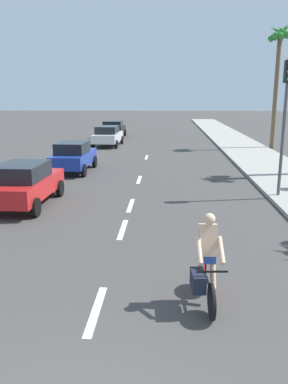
{
  "coord_description": "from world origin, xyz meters",
  "views": [
    {
      "loc": [
        1.28,
        -3.3,
        3.92
      ],
      "look_at": [
        0.63,
        8.18,
        1.1
      ],
      "focal_mm": 37.06,
      "sensor_mm": 36.0,
      "label": 1
    }
  ],
  "objects_px": {
    "parked_car_black": "(113,129)",
    "parked_car_red": "(24,183)",
    "parked_car_blue": "(73,156)",
    "cyclist": "(205,265)",
    "parked_car_white": "(108,135)",
    "traffic_signal": "(286,104)",
    "palm_tree_far": "(279,49)"
  },
  "relations": [
    {
      "from": "parked_car_black",
      "to": "cyclist",
      "type": "bearing_deg",
      "value": -79.79
    },
    {
      "from": "cyclist",
      "to": "palm_tree_far",
      "type": "xyz_separation_m",
      "value": [
        7.1,
        23.16,
        6.27
      ]
    },
    {
      "from": "cyclist",
      "to": "parked_car_white",
      "type": "bearing_deg",
      "value": -81.37
    },
    {
      "from": "parked_car_black",
      "to": "parked_car_white",
      "type": "bearing_deg",
      "value": -86.91
    },
    {
      "from": "parked_car_white",
      "to": "traffic_signal",
      "type": "height_order",
      "value": "traffic_signal"
    },
    {
      "from": "parked_car_blue",
      "to": "parked_car_black",
      "type": "bearing_deg",
      "value": 92.04
    },
    {
      "from": "parked_car_black",
      "to": "parked_car_red",
      "type": "bearing_deg",
      "value": -90.71
    },
    {
      "from": "cyclist",
      "to": "palm_tree_far",
      "type": "distance_m",
      "value": 25.02
    },
    {
      "from": "traffic_signal",
      "to": "cyclist",
      "type": "bearing_deg",
      "value": -113.56
    },
    {
      "from": "parked_car_red",
      "to": "parked_car_black",
      "type": "relative_size",
      "value": 0.91
    },
    {
      "from": "cyclist",
      "to": "parked_car_blue",
      "type": "bearing_deg",
      "value": -71.13
    },
    {
      "from": "parked_car_red",
      "to": "parked_car_blue",
      "type": "relative_size",
      "value": 1.05
    },
    {
      "from": "palm_tree_far",
      "to": "parked_car_black",
      "type": "bearing_deg",
      "value": 150.13
    },
    {
      "from": "cyclist",
      "to": "parked_car_red",
      "type": "bearing_deg",
      "value": -52.88
    },
    {
      "from": "parked_car_blue",
      "to": "parked_car_black",
      "type": "xyz_separation_m",
      "value": [
        -0.19,
        17.27,
        0.01
      ]
    },
    {
      "from": "parked_car_red",
      "to": "parked_car_white",
      "type": "bearing_deg",
      "value": 89.91
    },
    {
      "from": "parked_car_red",
      "to": "palm_tree_far",
      "type": "distance_m",
      "value": 21.85
    },
    {
      "from": "cyclist",
      "to": "parked_car_black",
      "type": "distance_m",
      "value": 31.11
    },
    {
      "from": "parked_car_blue",
      "to": "traffic_signal",
      "type": "distance_m",
      "value": 10.84
    },
    {
      "from": "parked_car_blue",
      "to": "parked_car_black",
      "type": "relative_size",
      "value": 0.87
    },
    {
      "from": "parked_car_blue",
      "to": "parked_car_white",
      "type": "distance_m",
      "value": 10.82
    },
    {
      "from": "traffic_signal",
      "to": "palm_tree_far",
      "type": "bearing_deg",
      "value": 76.82
    },
    {
      "from": "parked_car_red",
      "to": "traffic_signal",
      "type": "relative_size",
      "value": 0.79
    },
    {
      "from": "palm_tree_far",
      "to": "parked_car_red",
      "type": "bearing_deg",
      "value": -128.27
    },
    {
      "from": "parked_car_red",
      "to": "parked_car_blue",
      "type": "height_order",
      "value": "same"
    },
    {
      "from": "cyclist",
      "to": "parked_car_red",
      "type": "distance_m",
      "value": 8.93
    },
    {
      "from": "cyclist",
      "to": "parked_car_white",
      "type": "relative_size",
      "value": 0.42
    },
    {
      "from": "parked_car_blue",
      "to": "parked_car_black",
      "type": "height_order",
      "value": "same"
    },
    {
      "from": "parked_car_white",
      "to": "parked_car_blue",
      "type": "bearing_deg",
      "value": -88.95
    },
    {
      "from": "parked_car_white",
      "to": "palm_tree_far",
      "type": "height_order",
      "value": "palm_tree_far"
    },
    {
      "from": "parked_car_black",
      "to": "palm_tree_far",
      "type": "bearing_deg",
      "value": -30.38
    },
    {
      "from": "cyclist",
      "to": "parked_car_red",
      "type": "height_order",
      "value": "cyclist"
    }
  ]
}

